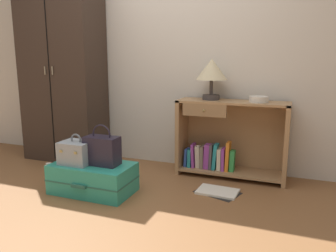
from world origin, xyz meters
TOP-DOWN VIEW (x-y plane):
  - ground_plane at (0.00, 0.00)m, footprint 9.00×9.00m
  - back_wall at (0.00, 1.50)m, footprint 6.40×0.10m
  - wardrobe at (-1.13, 1.20)m, footprint 0.91×0.47m
  - bookshelf at (0.77, 1.27)m, footprint 1.07×0.35m
  - table_lamp at (0.59, 1.28)m, footprint 0.31×0.31m
  - bowl at (1.06, 1.25)m, footprint 0.18×0.18m
  - suitcase_large at (-0.25, 0.41)m, footprint 0.72×0.43m
  - train_case at (-0.38, 0.37)m, footprint 0.27×0.23m
  - handbag at (-0.15, 0.43)m, footprint 0.30×0.16m
  - bottle at (-0.76, 0.44)m, footprint 0.07×0.07m
  - open_book_on_floor at (0.79, 0.79)m, footprint 0.43×0.35m

SIDE VIEW (x-z plane):
  - ground_plane at x=0.00m, z-range 0.00..0.00m
  - open_book_on_floor at x=0.79m, z-range 0.00..0.02m
  - bottle at x=-0.76m, z-range -0.01..0.19m
  - suitcase_large at x=-0.25m, z-range 0.00..0.26m
  - train_case at x=-0.38m, z-range 0.23..0.50m
  - bookshelf at x=0.77m, z-range -0.02..0.75m
  - handbag at x=-0.15m, z-range 0.21..0.57m
  - bowl at x=1.06m, z-range 0.77..0.82m
  - wardrobe at x=-1.13m, z-range 0.00..2.08m
  - table_lamp at x=0.59m, z-range 0.85..1.25m
  - back_wall at x=0.00m, z-range 0.00..2.60m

